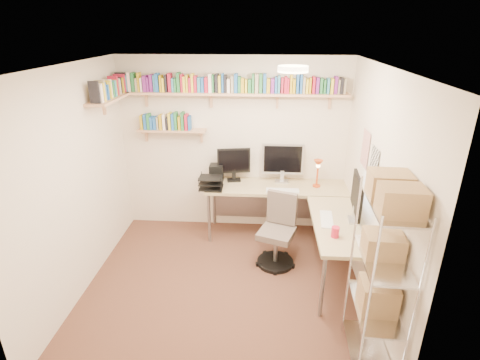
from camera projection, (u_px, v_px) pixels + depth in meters
The scene contains 6 objects.
ground at pixel (224, 285), 4.45m from camera, with size 3.20×3.20×0.00m, color #4E2C21.
room_shell at pixel (222, 162), 3.85m from camera, with size 3.24×3.04×2.52m.
wall_shelves at pixel (199, 93), 4.89m from camera, with size 3.12×1.09×0.80m.
corner_desk at pixel (282, 194), 4.99m from camera, with size 2.08×2.03×1.35m.
office_chair at pixel (278, 235), 4.74m from camera, with size 0.53×0.54×0.94m.
wire_rack at pixel (385, 250), 2.98m from camera, with size 0.39×0.75×1.82m.
Camera 1 is at (0.44, -3.61, 2.86)m, focal length 28.00 mm.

